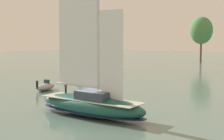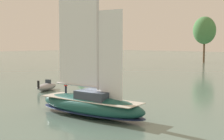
% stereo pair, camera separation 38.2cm
% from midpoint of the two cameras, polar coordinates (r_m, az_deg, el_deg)
% --- Properties ---
extents(ground_plane, '(400.00, 400.00, 0.00)m').
position_cam_midpoint_polar(ground_plane, '(28.76, -3.61, -8.36)').
color(ground_plane, slate).
extents(tree_shore_left, '(7.38, 7.38, 15.19)m').
position_cam_midpoint_polar(tree_shore_left, '(107.59, 16.65, 6.94)').
color(tree_shore_left, brown).
rests_on(tree_shore_left, ground).
extents(sailboat_main, '(11.80, 4.30, 15.86)m').
position_cam_midpoint_polar(sailboat_main, '(28.49, -3.59, -5.97)').
color(sailboat_main, '#194C47').
rests_on(sailboat_main, ground).
extents(motor_tender, '(2.93, 4.40, 1.57)m').
position_cam_midpoint_polar(motor_tender, '(44.58, -11.64, -3.00)').
color(motor_tender, '#99999E').
rests_on(motor_tender, ground).
extents(channel_buoy, '(1.16, 1.16, 2.09)m').
position_cam_midpoint_polar(channel_buoy, '(53.09, -5.41, -1.29)').
color(channel_buoy, green).
rests_on(channel_buoy, ground).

